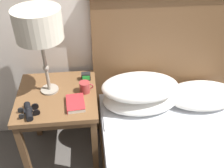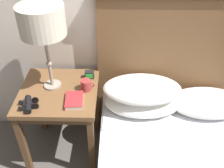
{
  "view_description": "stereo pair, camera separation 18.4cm",
  "coord_description": "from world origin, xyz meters",
  "px_view_note": "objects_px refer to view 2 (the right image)",
  "views": [
    {
      "loc": [
        -0.27,
        -0.97,
        1.87
      ],
      "look_at": [
        -0.12,
        0.5,
        0.76
      ],
      "focal_mm": 42.0,
      "sensor_mm": 36.0,
      "label": 1
    },
    {
      "loc": [
        -0.09,
        -0.98,
        1.87
      ],
      "look_at": [
        -0.12,
        0.5,
        0.76
      ],
      "focal_mm": 42.0,
      "sensor_mm": 36.0,
      "label": 2
    }
  ],
  "objects_px": {
    "nightstand": "(60,99)",
    "coffee_mug": "(86,85)",
    "alarm_clock": "(90,75)",
    "table_lamp": "(42,22)",
    "binoculars_pair": "(28,104)",
    "book_on_nightstand": "(74,100)"
  },
  "relations": [
    {
      "from": "book_on_nightstand",
      "to": "binoculars_pair",
      "type": "xyz_separation_m",
      "value": [
        -0.31,
        -0.06,
        0.01
      ]
    },
    {
      "from": "table_lamp",
      "to": "binoculars_pair",
      "type": "relative_size",
      "value": 3.79
    },
    {
      "from": "coffee_mug",
      "to": "nightstand",
      "type": "bearing_deg",
      "value": -177.38
    },
    {
      "from": "table_lamp",
      "to": "book_on_nightstand",
      "type": "bearing_deg",
      "value": -44.45
    },
    {
      "from": "table_lamp",
      "to": "binoculars_pair",
      "type": "distance_m",
      "value": 0.56
    },
    {
      "from": "nightstand",
      "to": "alarm_clock",
      "type": "relative_size",
      "value": 9.5
    },
    {
      "from": "coffee_mug",
      "to": "alarm_clock",
      "type": "relative_size",
      "value": 1.47
    },
    {
      "from": "table_lamp",
      "to": "coffee_mug",
      "type": "bearing_deg",
      "value": -9.68
    },
    {
      "from": "binoculars_pair",
      "to": "coffee_mug",
      "type": "relative_size",
      "value": 1.6
    },
    {
      "from": "nightstand",
      "to": "coffee_mug",
      "type": "relative_size",
      "value": 6.46
    },
    {
      "from": "coffee_mug",
      "to": "table_lamp",
      "type": "bearing_deg",
      "value": 170.32
    },
    {
      "from": "book_on_nightstand",
      "to": "table_lamp",
      "type": "bearing_deg",
      "value": 135.55
    },
    {
      "from": "nightstand",
      "to": "alarm_clock",
      "type": "xyz_separation_m",
      "value": [
        0.22,
        0.16,
        0.12
      ]
    },
    {
      "from": "table_lamp",
      "to": "alarm_clock",
      "type": "relative_size",
      "value": 8.93
    },
    {
      "from": "table_lamp",
      "to": "book_on_nightstand",
      "type": "relative_size",
      "value": 3.35
    },
    {
      "from": "book_on_nightstand",
      "to": "alarm_clock",
      "type": "relative_size",
      "value": 2.67
    },
    {
      "from": "table_lamp",
      "to": "book_on_nightstand",
      "type": "distance_m",
      "value": 0.57
    },
    {
      "from": "nightstand",
      "to": "binoculars_pair",
      "type": "distance_m",
      "value": 0.28
    },
    {
      "from": "table_lamp",
      "to": "binoculars_pair",
      "type": "bearing_deg",
      "value": -115.24
    },
    {
      "from": "book_on_nightstand",
      "to": "coffee_mug",
      "type": "height_order",
      "value": "coffee_mug"
    },
    {
      "from": "nightstand",
      "to": "coffee_mug",
      "type": "height_order",
      "value": "coffee_mug"
    },
    {
      "from": "nightstand",
      "to": "book_on_nightstand",
      "type": "height_order",
      "value": "book_on_nightstand"
    }
  ]
}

